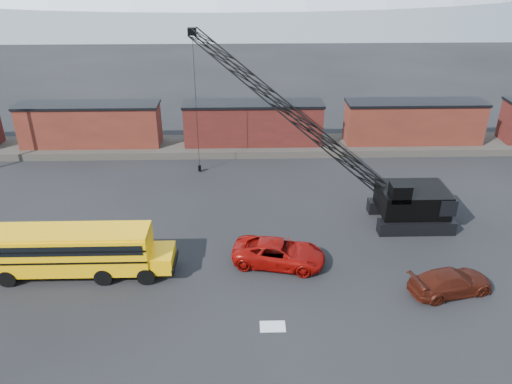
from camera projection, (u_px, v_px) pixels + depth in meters
ground at (261, 282)px, 30.87m from camera, size 160.00×160.00×0.00m
gravel_berm at (253, 146)px, 50.34m from camera, size 120.00×5.00×0.70m
boxcar_west_near at (90, 125)px, 48.87m from camera, size 13.70×3.10×4.17m
boxcar_mid at (253, 123)px, 49.25m from camera, size 13.70×3.10×4.17m
boxcar_east_near at (414, 122)px, 49.63m from camera, size 13.70×3.10×4.17m
snow_patch at (273, 326)px, 27.31m from camera, size 1.40×0.90×0.02m
school_bus at (75, 250)px, 30.85m from camera, size 11.65×2.65×3.19m
red_pickup at (279, 253)px, 32.27m from camera, size 6.40×3.91×1.66m
maroon_suv at (451, 282)px, 29.66m from camera, size 5.48×3.25×1.49m
crawler_crane at (287, 109)px, 38.22m from camera, size 19.64×12.11×12.89m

